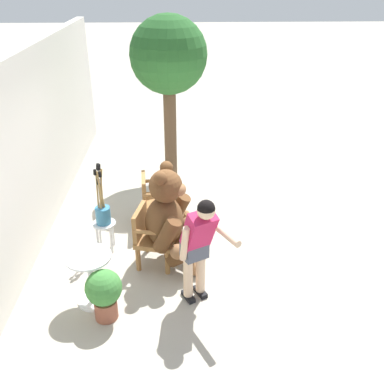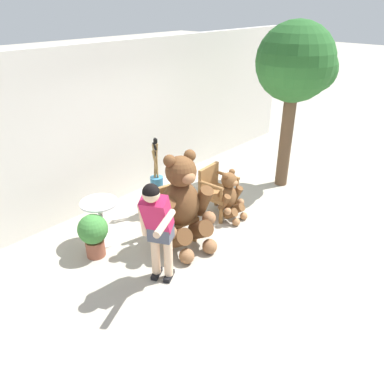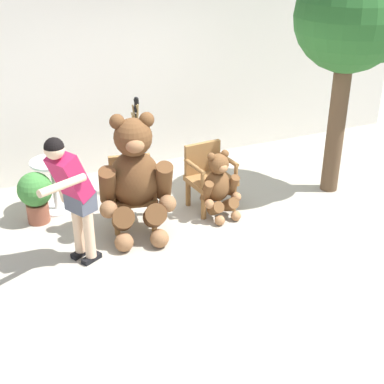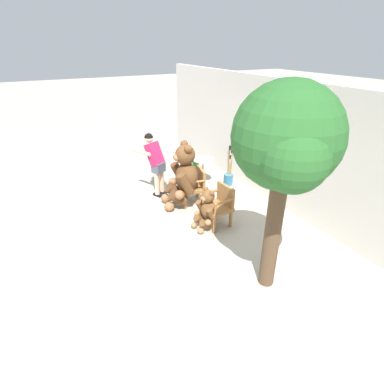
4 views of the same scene
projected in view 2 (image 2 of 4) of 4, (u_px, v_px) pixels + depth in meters
name	position (u px, v px, depth m)	size (l,w,h in m)	color
ground_plane	(223.00, 238.00, 5.99)	(60.00, 60.00, 0.00)	#A8A091
back_wall	(123.00, 123.00, 6.78)	(10.00, 0.16, 2.80)	beige
wooden_chair_left	(173.00, 213.00, 5.80)	(0.66, 0.63, 0.86)	olive
wooden_chair_right	(216.00, 189.00, 6.49)	(0.60, 0.56, 0.86)	olive
teddy_bear_large	(183.00, 203.00, 5.49)	(0.94, 0.94, 1.52)	brown
teddy_bear_small	(230.00, 196.00, 6.34)	(0.53, 0.52, 0.89)	brown
person_visitor	(158.00, 224.00, 4.66)	(0.67, 0.70, 1.55)	black
white_stool	(157.00, 196.00, 6.50)	(0.34, 0.34, 0.46)	silver
brush_bucket	(157.00, 179.00, 6.35)	(0.22, 0.22, 0.96)	teal
round_side_table	(101.00, 217.00, 5.69)	(0.56, 0.56, 0.72)	silver
patio_tree	(298.00, 66.00, 6.68)	(1.48, 1.41, 3.11)	brown
potted_plant	(93.00, 233.00, 5.42)	(0.44, 0.44, 0.68)	brown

